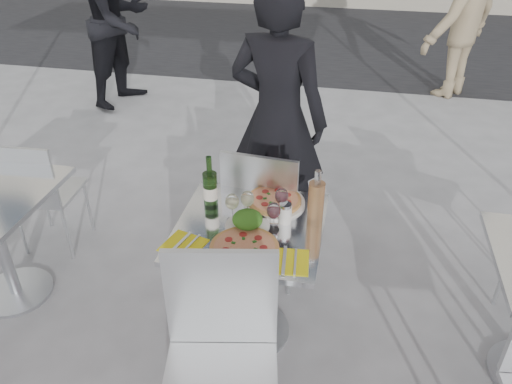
% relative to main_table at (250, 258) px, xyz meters
% --- Properties ---
extents(ground, '(80.00, 80.00, 0.00)m').
position_rel_main_table_xyz_m(ground, '(0.00, 0.00, -0.54)').
color(ground, slate).
extents(street_asphalt, '(24.00, 5.00, 0.00)m').
position_rel_main_table_xyz_m(street_asphalt, '(0.00, 6.50, -0.54)').
color(street_asphalt, black).
rests_on(street_asphalt, ground).
extents(main_table, '(0.72, 0.72, 0.75)m').
position_rel_main_table_xyz_m(main_table, '(0.00, 0.00, 0.00)').
color(main_table, '#B7BABF').
rests_on(main_table, ground).
extents(chair_far, '(0.47, 0.48, 0.96)m').
position_rel_main_table_xyz_m(chair_far, '(-0.01, 0.45, 0.03)').
color(chair_far, silver).
rests_on(chair_far, ground).
extents(chair_near, '(0.54, 0.55, 1.01)m').
position_rel_main_table_xyz_m(chair_near, '(0.02, -0.65, 0.06)').
color(chair_near, silver).
rests_on(chair_near, ground).
extents(side_chair_lfar, '(0.41, 0.42, 0.85)m').
position_rel_main_table_xyz_m(side_chair_lfar, '(-1.50, 0.45, -0.04)').
color(side_chair_lfar, silver).
rests_on(side_chair_lfar, ground).
extents(woman_diner, '(0.74, 0.57, 1.80)m').
position_rel_main_table_xyz_m(woman_diner, '(-0.02, 0.95, 0.36)').
color(woman_diner, black).
rests_on(woman_diner, ground).
extents(pedestrian_a, '(0.89, 1.03, 1.83)m').
position_rel_main_table_xyz_m(pedestrian_a, '(-2.12, 3.13, 0.37)').
color(pedestrian_a, black).
rests_on(pedestrian_a, ground).
extents(pedestrian_b, '(1.25, 1.34, 1.82)m').
position_rel_main_table_xyz_m(pedestrian_b, '(1.50, 4.11, 0.37)').
color(pedestrian_b, '#8E7B5C').
rests_on(pedestrian_b, ground).
extents(pizza_near, '(0.32, 0.32, 0.02)m').
position_rel_main_table_xyz_m(pizza_near, '(0.02, -0.19, 0.22)').
color(pizza_near, tan).
rests_on(pizza_near, main_table).
extents(pizza_far, '(0.32, 0.32, 0.03)m').
position_rel_main_table_xyz_m(pizza_far, '(0.08, 0.22, 0.23)').
color(pizza_far, white).
rests_on(pizza_far, main_table).
extents(salad_plate, '(0.22, 0.22, 0.09)m').
position_rel_main_table_xyz_m(salad_plate, '(-0.01, -0.02, 0.25)').
color(salad_plate, white).
rests_on(salad_plate, main_table).
extents(wine_bottle, '(0.07, 0.08, 0.29)m').
position_rel_main_table_xyz_m(wine_bottle, '(-0.23, 0.12, 0.32)').
color(wine_bottle, '#2A541F').
rests_on(wine_bottle, main_table).
extents(carafe, '(0.08, 0.08, 0.29)m').
position_rel_main_table_xyz_m(carafe, '(0.31, 0.10, 0.33)').
color(carafe, tan).
rests_on(carafe, main_table).
extents(sugar_shaker, '(0.06, 0.06, 0.11)m').
position_rel_main_table_xyz_m(sugar_shaker, '(0.17, 0.06, 0.26)').
color(sugar_shaker, white).
rests_on(sugar_shaker, main_table).
extents(wineglass_white_a, '(0.07, 0.07, 0.16)m').
position_rel_main_table_xyz_m(wineglass_white_a, '(-0.09, 0.02, 0.32)').
color(wineglass_white_a, white).
rests_on(wineglass_white_a, main_table).
extents(wineglass_white_b, '(0.07, 0.07, 0.16)m').
position_rel_main_table_xyz_m(wineglass_white_b, '(-0.02, 0.06, 0.32)').
color(wineglass_white_b, white).
rests_on(wineglass_white_b, main_table).
extents(wineglass_red_a, '(0.07, 0.07, 0.16)m').
position_rel_main_table_xyz_m(wineglass_red_a, '(0.12, -0.02, 0.32)').
color(wineglass_red_a, white).
rests_on(wineglass_red_a, main_table).
extents(wineglass_red_b, '(0.07, 0.07, 0.16)m').
position_rel_main_table_xyz_m(wineglass_red_b, '(0.14, 0.12, 0.32)').
color(wineglass_red_b, white).
rests_on(wineglass_red_b, main_table).
extents(napkin_left, '(0.22, 0.22, 0.01)m').
position_rel_main_table_xyz_m(napkin_left, '(-0.27, -0.22, 0.21)').
color(napkin_left, yellow).
rests_on(napkin_left, main_table).
extents(napkin_right, '(0.20, 0.20, 0.01)m').
position_rel_main_table_xyz_m(napkin_right, '(0.23, -0.24, 0.21)').
color(napkin_right, yellow).
rests_on(napkin_right, main_table).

